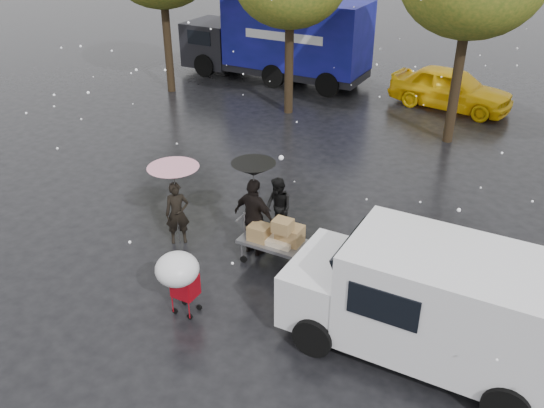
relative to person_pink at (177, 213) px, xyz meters
The scene contains 13 objects.
ground 1.90m from the person_pink, 20.42° to the right, with size 90.00×90.00×0.00m, color black.
person_pink is the anchor object (origin of this frame).
person_middle 2.38m from the person_pink, 35.10° to the left, with size 0.74×0.58×1.52m, color black.
person_black 1.89m from the person_pink, 13.95° to the left, with size 1.10×0.46×1.88m, color black.
umbrella_pink 1.04m from the person_pink, 90.00° to the right, with size 1.18×1.18×1.97m.
umbrella_black 2.32m from the person_pink, 13.95° to the left, with size 0.98×0.98×2.28m.
vendor_cart 2.51m from the person_pink, ahead, with size 1.52×0.80×1.27m.
shopping_cart 2.82m from the person_pink, 52.33° to the right, with size 0.84×0.84×1.46m.
white_van 6.31m from the person_pink, ahead, with size 4.91×2.18×2.20m.
blue_truck 13.70m from the person_pink, 107.82° to the left, with size 8.30×2.60×3.50m.
box_ground_near 4.34m from the person_pink, 13.41° to the right, with size 0.54×0.44×0.49m, color olive.
box_ground_far 3.24m from the person_pink, 12.14° to the left, with size 0.49×0.38×0.38m, color olive.
yellow_taxi 13.19m from the person_pink, 75.28° to the left, with size 1.85×4.59×1.57m, color yellow.
Camera 1 is at (5.91, -8.61, 7.42)m, focal length 38.00 mm.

